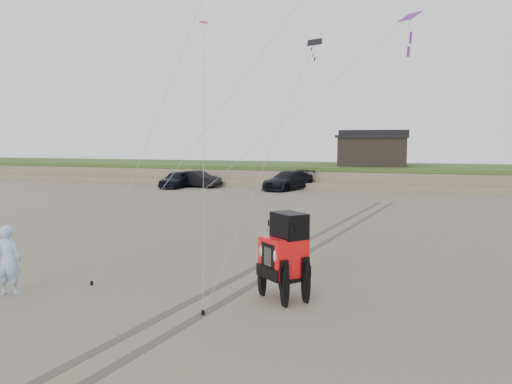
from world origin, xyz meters
TOP-DOWN VIEW (x-y plane):
  - ground at (0.00, 0.00)m, footprint 160.00×160.00m
  - dune_ridge at (0.00, 37.50)m, footprint 160.00×14.25m
  - cabin at (2.00, 37.00)m, footprint 6.40×5.40m
  - truck_a at (-13.86, 27.88)m, footprint 1.78×4.33m
  - truck_b at (-12.41, 29.01)m, footprint 4.57×2.31m
  - truck_c at (-4.20, 29.14)m, footprint 4.00×5.84m
  - jeep at (2.75, 1.23)m, footprint 4.79×5.06m
  - man at (-4.35, -0.66)m, footprint 0.78×0.61m
  - stake_main at (-2.81, 0.77)m, footprint 0.08×0.08m
  - stake_aux at (1.23, -0.51)m, footprint 0.08×0.08m
  - tire_tracks at (2.00, 8.00)m, footprint 5.22×29.74m

SIDE VIEW (x-z plane):
  - ground at x=0.00m, z-range 0.00..0.00m
  - tire_tracks at x=2.00m, z-range 0.00..0.01m
  - stake_main at x=-2.81m, z-range 0.00..0.12m
  - stake_aux at x=1.23m, z-range 0.00..0.12m
  - truck_b at x=-12.41m, z-range 0.00..1.44m
  - truck_a at x=-13.86m, z-range 0.00..1.47m
  - truck_c at x=-4.20m, z-range 0.00..1.57m
  - dune_ridge at x=0.00m, z-range -0.04..1.68m
  - jeep at x=2.75m, z-range 0.00..1.82m
  - man at x=-4.35m, z-range 0.00..1.90m
  - cabin at x=2.00m, z-range 1.56..4.91m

